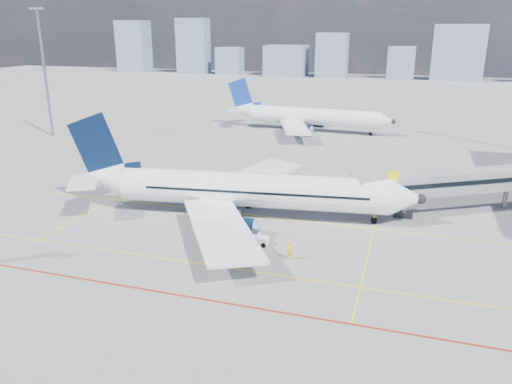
% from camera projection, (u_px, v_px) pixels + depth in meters
% --- Properties ---
extents(ground, '(420.00, 420.00, 0.00)m').
position_uv_depth(ground, '(233.00, 241.00, 53.05)').
color(ground, '#949497').
rests_on(ground, ground).
extents(apron_markings, '(90.00, 35.12, 0.01)m').
position_uv_depth(apron_markings, '(214.00, 256.00, 49.67)').
color(apron_markings, '#FFEA0D').
rests_on(apron_markings, ground).
extents(jet_bridge, '(23.55, 15.78, 6.30)m').
position_uv_depth(jet_bridge, '(463.00, 183.00, 60.47)').
color(jet_bridge, '#95979D').
rests_on(jet_bridge, ground).
extents(floodlight_mast_nw, '(3.20, 0.61, 25.45)m').
position_uv_depth(floodlight_mast_nw, '(44.00, 70.00, 100.76)').
color(floodlight_mast_nw, slate).
rests_on(floodlight_mast_nw, ground).
extents(distant_skyline, '(249.73, 15.79, 26.29)m').
position_uv_depth(distant_skyline, '(358.00, 55.00, 224.69)').
color(distant_skyline, gray).
rests_on(distant_skyline, ground).
extents(main_aircraft, '(42.56, 36.96, 12.47)m').
position_uv_depth(main_aircraft, '(237.00, 190.00, 59.51)').
color(main_aircraft, white).
rests_on(main_aircraft, ground).
extents(second_aircraft, '(37.80, 32.90, 11.05)m').
position_uv_depth(second_aircraft, '(306.00, 116.00, 109.15)').
color(second_aircraft, white).
rests_on(second_aircraft, ground).
extents(baggage_tug, '(2.11, 1.28, 1.46)m').
position_uv_depth(baggage_tug, '(257.00, 238.00, 52.05)').
color(baggage_tug, white).
rests_on(baggage_tug, ground).
extents(cargo_dolly, '(3.35, 1.96, 1.72)m').
position_uv_depth(cargo_dolly, '(241.00, 242.00, 50.49)').
color(cargo_dolly, black).
rests_on(cargo_dolly, ground).
extents(belt_loader, '(5.27, 2.37, 2.12)m').
position_uv_depth(belt_loader, '(205.00, 214.00, 59.31)').
color(belt_loader, black).
rests_on(belt_loader, ground).
extents(ramp_worker, '(0.81, 0.81, 1.89)m').
position_uv_depth(ramp_worker, '(290.00, 251.00, 48.56)').
color(ramp_worker, yellow).
rests_on(ramp_worker, ground).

